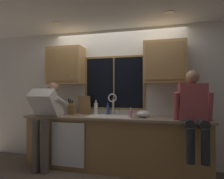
% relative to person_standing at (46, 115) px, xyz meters
% --- Properties ---
extents(back_wall, '(5.52, 0.12, 2.55)m').
position_rel_person_standing_xyz_m(back_wall, '(1.15, 0.66, 0.32)').
color(back_wall, silver).
rests_on(back_wall, floor).
extents(ceiling_downlight_left, '(0.14, 0.14, 0.01)m').
position_rel_person_standing_xyz_m(ceiling_downlight_left, '(0.22, -0.00, 1.59)').
color(ceiling_downlight_left, '#FFEAB2').
extents(ceiling_downlight_right, '(0.14, 0.14, 0.01)m').
position_rel_person_standing_xyz_m(ceiling_downlight_right, '(2.09, -0.00, 1.59)').
color(ceiling_downlight_right, '#FFEAB2').
extents(window_glass, '(1.10, 0.02, 0.95)m').
position_rel_person_standing_xyz_m(window_glass, '(1.09, 0.59, 0.57)').
color(window_glass, black).
extents(window_frame_top, '(1.17, 0.02, 0.04)m').
position_rel_person_standing_xyz_m(window_frame_top, '(1.09, 0.58, 1.07)').
color(window_frame_top, olive).
extents(window_frame_bottom, '(1.17, 0.02, 0.04)m').
position_rel_person_standing_xyz_m(window_frame_bottom, '(1.09, 0.58, 0.08)').
color(window_frame_bottom, olive).
extents(window_frame_left, '(0.03, 0.02, 0.95)m').
position_rel_person_standing_xyz_m(window_frame_left, '(0.52, 0.58, 0.57)').
color(window_frame_left, olive).
extents(window_frame_right, '(0.03, 0.02, 0.95)m').
position_rel_person_standing_xyz_m(window_frame_right, '(1.66, 0.58, 0.57)').
color(window_frame_right, olive).
extents(window_mullion_center, '(0.02, 0.02, 0.95)m').
position_rel_person_standing_xyz_m(window_mullion_center, '(1.09, 0.58, 0.57)').
color(window_mullion_center, olive).
extents(lower_cabinet_run, '(3.12, 0.58, 0.88)m').
position_rel_person_standing_xyz_m(lower_cabinet_run, '(1.15, 0.31, -0.51)').
color(lower_cabinet_run, '#A07744').
rests_on(lower_cabinet_run, floor).
extents(countertop, '(3.18, 0.62, 0.04)m').
position_rel_person_standing_xyz_m(countertop, '(1.15, 0.29, -0.05)').
color(countertop, gray).
rests_on(countertop, lower_cabinet_run).
extents(dishwasher_front, '(0.60, 0.02, 0.74)m').
position_rel_person_standing_xyz_m(dishwasher_front, '(0.43, -0.01, -0.49)').
color(dishwasher_front, white).
extents(upper_cabinet_left, '(0.70, 0.36, 0.72)m').
position_rel_person_standing_xyz_m(upper_cabinet_left, '(0.16, 0.43, 0.91)').
color(upper_cabinet_left, '#B2844C').
extents(upper_cabinet_right, '(0.70, 0.36, 0.72)m').
position_rel_person_standing_xyz_m(upper_cabinet_right, '(2.02, 0.43, 0.91)').
color(upper_cabinet_right, '#B2844C').
extents(sink, '(0.80, 0.46, 0.21)m').
position_rel_person_standing_xyz_m(sink, '(1.09, 0.30, -0.13)').
color(sink, white).
rests_on(sink, lower_cabinet_run).
extents(faucet, '(0.18, 0.09, 0.40)m').
position_rel_person_standing_xyz_m(faucet, '(1.10, 0.48, 0.22)').
color(faucet, silver).
rests_on(faucet, countertop).
extents(person_standing, '(0.53, 0.70, 1.53)m').
position_rel_person_standing_xyz_m(person_standing, '(0.00, 0.00, 0.00)').
color(person_standing, '#595147').
rests_on(person_standing, floor).
extents(person_sitting_on_counter, '(0.54, 0.61, 1.26)m').
position_rel_person_standing_xyz_m(person_sitting_on_counter, '(2.43, 0.03, 0.15)').
color(person_sitting_on_counter, '#262628').
rests_on(person_sitting_on_counter, countertop).
extents(knife_block, '(0.12, 0.18, 0.32)m').
position_rel_person_standing_xyz_m(knife_block, '(0.29, 0.43, 0.08)').
color(knife_block, olive).
rests_on(knife_block, countertop).
extents(cutting_board, '(0.25, 0.09, 0.35)m').
position_rel_person_standing_xyz_m(cutting_board, '(0.52, 0.51, 0.14)').
color(cutting_board, '#997047').
rests_on(cutting_board, countertop).
extents(mixing_bowl, '(0.25, 0.25, 0.12)m').
position_rel_person_standing_xyz_m(mixing_bowl, '(1.67, 0.32, 0.03)').
color(mixing_bowl, silver).
rests_on(mixing_bowl, countertop).
extents(soap_dispenser, '(0.06, 0.07, 0.18)m').
position_rel_person_standing_xyz_m(soap_dispenser, '(1.47, 0.19, 0.04)').
color(soap_dispenser, pink).
rests_on(soap_dispenser, countertop).
extents(bottle_green_glass, '(0.05, 0.05, 0.23)m').
position_rel_person_standing_xyz_m(bottle_green_glass, '(0.99, 0.53, 0.07)').
color(bottle_green_glass, '#334C8C').
rests_on(bottle_green_glass, countertop).
extents(bottle_tall_clear, '(0.08, 0.08, 0.29)m').
position_rel_person_standing_xyz_m(bottle_tall_clear, '(0.76, 0.49, 0.09)').
color(bottle_tall_clear, silver).
rests_on(bottle_tall_clear, countertop).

